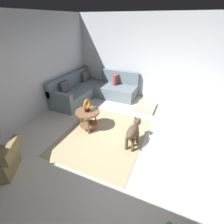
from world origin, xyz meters
name	(u,v)px	position (x,y,z in m)	size (l,w,h in m)	color
ground_plane	(128,150)	(0.00, 0.00, -0.05)	(6.00, 6.00, 0.10)	silver
wall_back	(17,73)	(0.00, 2.94, 1.35)	(6.00, 0.12, 2.70)	silver
wall_right	(159,59)	(2.94, 0.00, 1.35)	(0.12, 6.00, 2.70)	silver
area_rug	(103,136)	(0.15, 0.70, 0.01)	(2.30, 1.90, 0.01)	tan
sectional_couch	(93,90)	(1.99, 2.01, 0.29)	(2.20, 2.25, 0.88)	slate
side_table	(88,115)	(0.26, 1.18, 0.42)	(0.60, 0.60, 0.54)	brown
torus_sculpture	(87,105)	(0.26, 1.18, 0.71)	(0.28, 0.08, 0.33)	black
dog_bed_mat	(146,107)	(1.98, 0.08, 0.04)	(0.80, 0.60, 0.09)	#B2A38E
dog	(133,131)	(0.13, -0.04, 0.38)	(0.85, 0.24, 0.63)	brown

